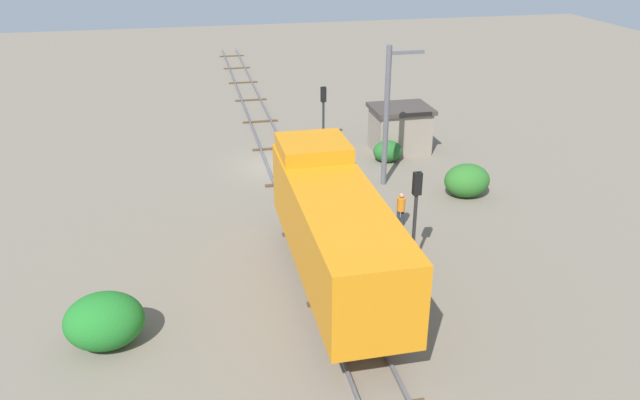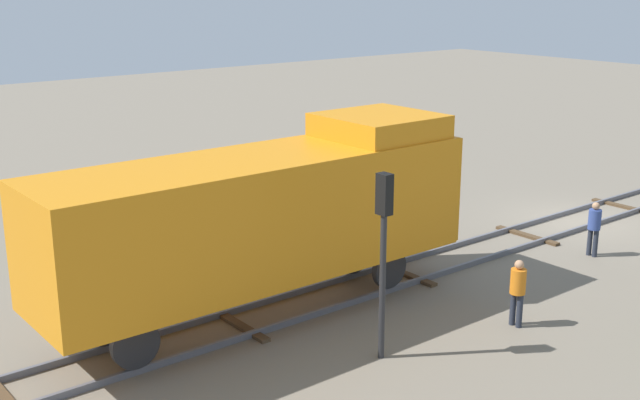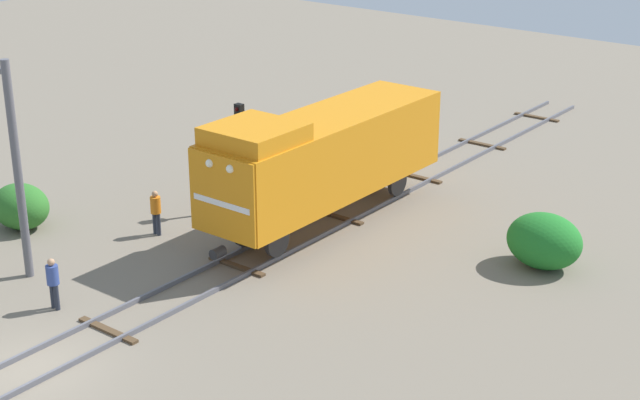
{
  "view_description": "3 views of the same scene",
  "coord_description": "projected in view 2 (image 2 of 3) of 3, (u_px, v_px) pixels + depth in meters",
  "views": [
    {
      "loc": [
        4.85,
        32.88,
        13.04
      ],
      "look_at": [
        -0.53,
        8.39,
        1.56
      ],
      "focal_mm": 35.0,
      "sensor_mm": 36.0,
      "label": 1
    },
    {
      "loc": [
        -15.34,
        23.77,
        8.2
      ],
      "look_at": [
        1.46,
        10.36,
        2.25
      ],
      "focal_mm": 45.0,
      "sensor_mm": 36.0,
      "label": 2
    },
    {
      "loc": [
        20.66,
        -13.53,
        14.14
      ],
      "look_at": [
        0.93,
        11.85,
        1.63
      ],
      "focal_mm": 55.0,
      "sensor_mm": 36.0,
      "label": 3
    }
  ],
  "objects": [
    {
      "name": "railway_track",
      "position": [
        577.0,
        219.0,
        28.02
      ],
      "size": [
        2.4,
        67.6,
        0.16
      ],
      "color": "#595960",
      "rests_on": "ground"
    },
    {
      "name": "bush_near",
      "position": [
        74.0,
        220.0,
        24.97
      ],
      "size": [
        2.6,
        2.13,
        1.89
      ],
      "primitive_type": "ellipsoid",
      "color": "#207226",
      "rests_on": "ground"
    },
    {
      "name": "worker_near_track",
      "position": [
        594.0,
        225.0,
        24.28
      ],
      "size": [
        0.38,
        0.38,
        1.7
      ],
      "rotation": [
        0.0,
        0.0,
        3.31
      ],
      "color": "#262B38",
      "rests_on": "ground"
    },
    {
      "name": "locomotive",
      "position": [
        266.0,
        211.0,
        19.37
      ],
      "size": [
        2.9,
        11.6,
        4.6
      ],
      "color": "orange",
      "rests_on": "railway_track"
    },
    {
      "name": "worker_by_signal",
      "position": [
        518.0,
        288.0,
        19.34
      ],
      "size": [
        0.38,
        0.38,
        1.7
      ],
      "rotation": [
        0.0,
        0.0,
        5.12
      ],
      "color": "#262B38",
      "rests_on": "ground"
    },
    {
      "name": "ground_plane",
      "position": [
        577.0,
        221.0,
        28.04
      ],
      "size": [
        101.39,
        101.39,
        0.0
      ],
      "primitive_type": "plane",
      "color": "#756B5B"
    },
    {
      "name": "traffic_signal_mid",
      "position": [
        384.0,
        232.0,
        17.18
      ],
      "size": [
        0.32,
        0.34,
        4.25
      ],
      "color": "#262628",
      "rests_on": "ground"
    }
  ]
}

